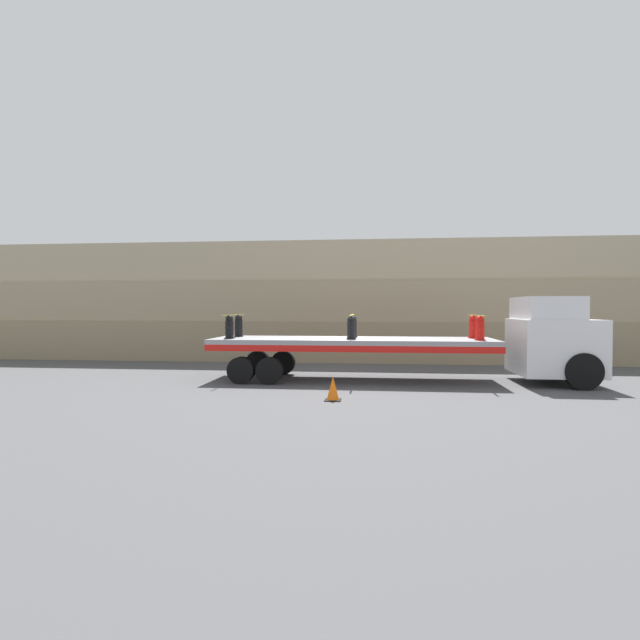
% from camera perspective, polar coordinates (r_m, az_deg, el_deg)
% --- Properties ---
extents(ground_plane, '(120.00, 120.00, 0.00)m').
position_cam_1_polar(ground_plane, '(16.59, 3.67, -6.88)').
color(ground_plane, '#474749').
extents(rock_cliff, '(60.00, 3.30, 5.35)m').
position_cam_1_polar(rock_cliff, '(22.94, 4.44, 2.10)').
color(rock_cliff, gray).
rests_on(rock_cliff, ground_plane).
extents(truck_cab, '(2.36, 2.71, 2.73)m').
position_cam_1_polar(truck_cab, '(17.37, 25.35, -2.02)').
color(truck_cab, silver).
rests_on(truck_cab, ground_plane).
extents(flatbed_trailer, '(9.16, 2.61, 1.38)m').
position_cam_1_polar(flatbed_trailer, '(16.50, 1.75, -2.96)').
color(flatbed_trailer, gray).
rests_on(flatbed_trailer, ground_plane).
extents(fire_hydrant_black_near_0, '(0.33, 0.56, 0.76)m').
position_cam_1_polar(fire_hydrant_black_near_0, '(16.55, -10.31, -0.83)').
color(fire_hydrant_black_near_0, black).
rests_on(fire_hydrant_black_near_0, flatbed_trailer).
extents(fire_hydrant_black_far_0, '(0.33, 0.56, 0.76)m').
position_cam_1_polar(fire_hydrant_black_far_0, '(17.61, -9.28, -0.69)').
color(fire_hydrant_black_far_0, black).
rests_on(fire_hydrant_black_far_0, flatbed_trailer).
extents(fire_hydrant_black_near_1, '(0.33, 0.56, 0.76)m').
position_cam_1_polar(fire_hydrant_black_near_1, '(15.87, 3.59, -0.90)').
color(fire_hydrant_black_near_1, black).
rests_on(fire_hydrant_black_near_1, flatbed_trailer).
extents(fire_hydrant_black_far_1, '(0.33, 0.56, 0.76)m').
position_cam_1_polar(fire_hydrant_black_far_1, '(16.98, 3.77, -0.75)').
color(fire_hydrant_black_far_1, black).
rests_on(fire_hydrant_black_far_1, flatbed_trailer).
extents(fire_hydrant_red_near_2, '(0.33, 0.56, 0.76)m').
position_cam_1_polar(fire_hydrant_red_near_2, '(16.18, 17.82, -0.92)').
color(fire_hydrant_red_near_2, red).
rests_on(fire_hydrant_red_near_2, flatbed_trailer).
extents(fire_hydrant_red_far_2, '(0.33, 0.56, 0.76)m').
position_cam_1_polar(fire_hydrant_red_far_2, '(17.26, 17.09, -0.77)').
color(fire_hydrant_red_far_2, red).
rests_on(fire_hydrant_red_far_2, flatbed_trailer).
extents(cargo_strap_rear, '(0.05, 2.71, 0.01)m').
position_cam_1_polar(cargo_strap_rear, '(17.07, -9.79, 0.59)').
color(cargo_strap_rear, yellow).
rests_on(cargo_strap_rear, fire_hydrant_black_near_0).
extents(cargo_strap_middle, '(0.05, 2.71, 0.01)m').
position_cam_1_polar(cargo_strap_middle, '(16.42, 3.69, 0.58)').
color(cargo_strap_middle, yellow).
rests_on(cargo_strap_middle, fire_hydrant_black_near_1).
extents(cargo_strap_front, '(0.05, 2.71, 0.01)m').
position_cam_1_polar(cargo_strap_front, '(16.71, 17.45, 0.53)').
color(cargo_strap_front, yellow).
rests_on(cargo_strap_front, fire_hydrant_red_near_2).
extents(traffic_cone, '(0.42, 0.42, 0.62)m').
position_cam_1_polar(traffic_cone, '(12.95, 1.49, -7.86)').
color(traffic_cone, black).
rests_on(traffic_cone, ground_plane).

